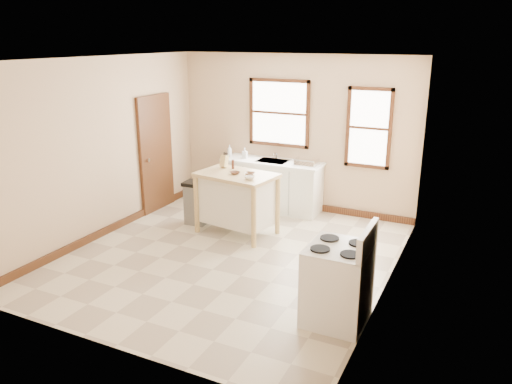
{
  "coord_description": "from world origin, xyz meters",
  "views": [
    {
      "loc": [
        3.26,
        -5.86,
        3.08
      ],
      "look_at": [
        0.24,
        0.4,
        0.91
      ],
      "focal_mm": 35.0,
      "sensor_mm": 36.0,
      "label": 1
    }
  ],
  "objects_px": {
    "soap_bottle_a": "(230,151)",
    "bowl_a": "(235,173)",
    "pepper_grinder": "(233,164)",
    "bowl_b": "(250,174)",
    "knife_block": "(224,162)",
    "bowl_c": "(250,178)",
    "trash_bin": "(196,203)",
    "gas_stove": "(338,273)",
    "dish_rack": "(306,162)",
    "soap_bottle_b": "(245,153)",
    "kitchen_island": "(237,203)"
  },
  "relations": [
    {
      "from": "knife_block",
      "to": "bowl_a",
      "type": "distance_m",
      "value": 0.46
    },
    {
      "from": "bowl_a",
      "to": "bowl_b",
      "type": "xyz_separation_m",
      "value": [
        0.24,
        0.06,
        0.0
      ]
    },
    {
      "from": "pepper_grinder",
      "to": "trash_bin",
      "type": "bearing_deg",
      "value": -165.26
    },
    {
      "from": "soap_bottle_b",
      "to": "knife_block",
      "type": "bearing_deg",
      "value": -90.83
    },
    {
      "from": "kitchen_island",
      "to": "pepper_grinder",
      "type": "relative_size",
      "value": 8.18
    },
    {
      "from": "bowl_b",
      "to": "trash_bin",
      "type": "bearing_deg",
      "value": 177.1
    },
    {
      "from": "soap_bottle_b",
      "to": "bowl_c",
      "type": "bearing_deg",
      "value": -69.88
    },
    {
      "from": "dish_rack",
      "to": "pepper_grinder",
      "type": "xyz_separation_m",
      "value": [
        -0.88,
        -1.08,
        0.11
      ]
    },
    {
      "from": "bowl_c",
      "to": "trash_bin",
      "type": "bearing_deg",
      "value": 166.59
    },
    {
      "from": "bowl_a",
      "to": "soap_bottle_b",
      "type": "bearing_deg",
      "value": 110.74
    },
    {
      "from": "bowl_b",
      "to": "bowl_c",
      "type": "bearing_deg",
      "value": -64.87
    },
    {
      "from": "soap_bottle_a",
      "to": "bowl_a",
      "type": "relative_size",
      "value": 1.46
    },
    {
      "from": "knife_block",
      "to": "gas_stove",
      "type": "relative_size",
      "value": 0.17
    },
    {
      "from": "soap_bottle_b",
      "to": "gas_stove",
      "type": "bearing_deg",
      "value": -58.08
    },
    {
      "from": "soap_bottle_a",
      "to": "gas_stove",
      "type": "xyz_separation_m",
      "value": [
        3.06,
        -3.11,
        -0.45
      ]
    },
    {
      "from": "bowl_b",
      "to": "bowl_c",
      "type": "relative_size",
      "value": 1.02
    },
    {
      "from": "bowl_b",
      "to": "soap_bottle_b",
      "type": "bearing_deg",
      "value": 120.16
    },
    {
      "from": "knife_block",
      "to": "soap_bottle_b",
      "type": "bearing_deg",
      "value": 105.39
    },
    {
      "from": "dish_rack",
      "to": "bowl_a",
      "type": "relative_size",
      "value": 2.6
    },
    {
      "from": "dish_rack",
      "to": "bowl_c",
      "type": "distance_m",
      "value": 1.56
    },
    {
      "from": "kitchen_island",
      "to": "trash_bin",
      "type": "relative_size",
      "value": 1.65
    },
    {
      "from": "kitchen_island",
      "to": "bowl_b",
      "type": "xyz_separation_m",
      "value": [
        0.23,
        0.02,
        0.52
      ]
    },
    {
      "from": "kitchen_island",
      "to": "knife_block",
      "type": "relative_size",
      "value": 6.14
    },
    {
      "from": "pepper_grinder",
      "to": "kitchen_island",
      "type": "bearing_deg",
      "value": -51.29
    },
    {
      "from": "knife_block",
      "to": "bowl_b",
      "type": "bearing_deg",
      "value": -14.27
    },
    {
      "from": "pepper_grinder",
      "to": "trash_bin",
      "type": "height_order",
      "value": "pepper_grinder"
    },
    {
      "from": "bowl_a",
      "to": "gas_stove",
      "type": "height_order",
      "value": "gas_stove"
    },
    {
      "from": "bowl_a",
      "to": "gas_stove",
      "type": "distance_m",
      "value": 2.92
    },
    {
      "from": "dish_rack",
      "to": "pepper_grinder",
      "type": "bearing_deg",
      "value": -136.23
    },
    {
      "from": "knife_block",
      "to": "bowl_a",
      "type": "height_order",
      "value": "knife_block"
    },
    {
      "from": "soap_bottle_b",
      "to": "bowl_a",
      "type": "bearing_deg",
      "value": -78.58
    },
    {
      "from": "soap_bottle_b",
      "to": "kitchen_island",
      "type": "bearing_deg",
      "value": -77.71
    },
    {
      "from": "bowl_a",
      "to": "bowl_b",
      "type": "relative_size",
      "value": 0.99
    },
    {
      "from": "pepper_grinder",
      "to": "bowl_b",
      "type": "xyz_separation_m",
      "value": [
        0.42,
        -0.22,
        -0.06
      ]
    },
    {
      "from": "soap_bottle_b",
      "to": "pepper_grinder",
      "type": "bearing_deg",
      "value": -82.31
    },
    {
      "from": "kitchen_island",
      "to": "gas_stove",
      "type": "bearing_deg",
      "value": -31.11
    },
    {
      "from": "gas_stove",
      "to": "pepper_grinder",
      "type": "bearing_deg",
      "value": 139.47
    },
    {
      "from": "soap_bottle_a",
      "to": "soap_bottle_b",
      "type": "xyz_separation_m",
      "value": [
        0.3,
        0.03,
        -0.02
      ]
    },
    {
      "from": "kitchen_island",
      "to": "pepper_grinder",
      "type": "bearing_deg",
      "value": 137.01
    },
    {
      "from": "knife_block",
      "to": "bowl_c",
      "type": "relative_size",
      "value": 1.3
    },
    {
      "from": "pepper_grinder",
      "to": "knife_block",
      "type": "bearing_deg",
      "value": 176.91
    },
    {
      "from": "soap_bottle_a",
      "to": "knife_block",
      "type": "distance_m",
      "value": 1.12
    },
    {
      "from": "knife_block",
      "to": "kitchen_island",
      "type": "bearing_deg",
      "value": -27.6
    },
    {
      "from": "trash_bin",
      "to": "gas_stove",
      "type": "xyz_separation_m",
      "value": [
        3.06,
        -1.91,
        0.21
      ]
    },
    {
      "from": "dish_rack",
      "to": "bowl_b",
      "type": "distance_m",
      "value": 1.38
    },
    {
      "from": "dish_rack",
      "to": "kitchen_island",
      "type": "bearing_deg",
      "value": -124.67
    },
    {
      "from": "pepper_grinder",
      "to": "bowl_b",
      "type": "relative_size",
      "value": 0.96
    },
    {
      "from": "bowl_c",
      "to": "gas_stove",
      "type": "distance_m",
      "value": 2.55
    },
    {
      "from": "dish_rack",
      "to": "bowl_a",
      "type": "height_order",
      "value": "bowl_a"
    },
    {
      "from": "soap_bottle_a",
      "to": "trash_bin",
      "type": "distance_m",
      "value": 1.37
    }
  ]
}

